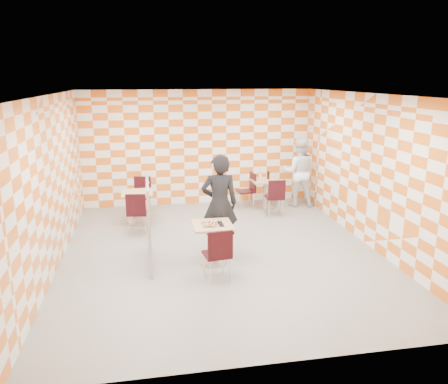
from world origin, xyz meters
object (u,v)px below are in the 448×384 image
chair_main_front (218,251)px  partition (149,223)px  empty_table (138,202)px  chair_second_side (249,188)px  chair_empty_far (142,192)px  soda_bottle (268,175)px  sport_bottle (260,176)px  chair_second_front (275,195)px  main_table (213,237)px  man_white (299,172)px  second_table (265,189)px  chair_empty_near (137,210)px  man_dark (219,204)px

chair_main_front → partition: size_ratio=0.60×
empty_table → chair_second_side: (2.81, 0.75, 0.04)m
chair_empty_far → partition: size_ratio=0.60×
chair_second_side → partition: (-2.57, -3.13, 0.25)m
chair_empty_far → soda_bottle: (3.22, 0.01, 0.31)m
sport_bottle → partition: bearing=-132.4°
partition → chair_main_front: bearing=-40.7°
chair_main_front → chair_empty_far: 4.24m
chair_main_front → chair_second_front: (1.94, 3.26, 0.00)m
partition → sport_bottle: size_ratio=7.75×
chair_main_front → chair_empty_far: same height
main_table → man_white: (2.78, 3.31, 0.39)m
second_table → chair_second_front: (0.06, -0.75, 0.04)m
chair_second_front → soda_bottle: bearing=87.1°
chair_empty_near → man_dark: man_dark is taller
chair_main_front → chair_second_front: 3.79m
chair_empty_near → chair_empty_far: size_ratio=1.00×
man_dark → soda_bottle: size_ratio=8.34×
chair_second_front → main_table: bearing=-127.6°
chair_empty_far → man_dark: (1.48, -2.74, 0.41)m
chair_second_side → main_table: bearing=-113.7°
chair_second_side → chair_empty_near: same height
empty_table → sport_bottle: sport_bottle is taller
chair_second_side → sport_bottle: sport_bottle is taller
chair_empty_far → man_dark: size_ratio=0.48×
chair_main_front → chair_second_side: size_ratio=1.00×
man_dark → sport_bottle: (1.53, 2.77, -0.12)m
partition → chair_second_front: bearing=37.3°
second_table → partition: partition is taller
chair_second_side → sport_bottle: size_ratio=4.62×
sport_bottle → chair_empty_far: bearing=-179.5°
chair_second_front → chair_empty_far: bearing=166.0°
empty_table → chair_second_front: 3.28m
empty_table → chair_main_front: 3.58m
second_table → chair_second_side: (-0.41, 0.06, 0.04)m
chair_empty_near → man_white: size_ratio=0.51×
chair_empty_far → man_white: size_ratio=0.51×
chair_main_front → chair_second_front: same height
chair_empty_near → empty_table: bearing=89.6°
empty_table → chair_empty_far: chair_empty_far is taller
chair_second_side → partition: size_ratio=0.60×
man_white → main_table: bearing=64.9°
chair_empty_near → chair_second_side: bearing=28.0°
second_table → chair_empty_far: (-3.12, 0.05, 0.04)m
chair_second_side → soda_bottle: soda_bottle is taller
empty_table → soda_bottle: 3.42m
chair_second_front → chair_empty_far: size_ratio=1.00×
main_table → second_table: size_ratio=1.00×
partition → man_white: 5.00m
chair_second_front → sport_bottle: (-0.17, 0.82, 0.29)m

